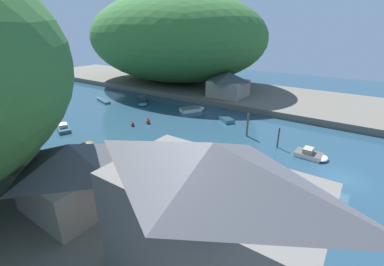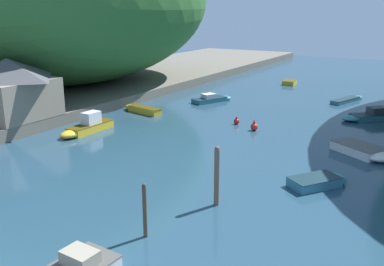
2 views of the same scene
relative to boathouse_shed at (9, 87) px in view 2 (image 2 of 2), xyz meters
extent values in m
plane|color=#234256|center=(18.61, 12.53, -3.88)|extent=(130.00, 130.00, 0.00)
cube|color=#666056|center=(-7.65, 12.53, -3.31)|extent=(22.00, 120.00, 1.13)
cube|color=gray|center=(0.00, 0.00, -1.03)|extent=(6.74, 6.47, 3.44)
pyramid|color=#4C4C51|center=(0.00, 0.00, 1.62)|extent=(7.28, 6.99, 1.87)
cube|color=teal|center=(28.30, 20.53, -3.61)|extent=(4.74, 4.73, 0.55)
ellipsoid|color=teal|center=(26.55, 18.79, -3.61)|extent=(2.93, 2.93, 0.55)
cube|color=#132A33|center=(28.30, 20.53, -3.32)|extent=(4.84, 4.82, 0.03)
cube|color=#333842|center=(28.41, 20.64, -2.98)|extent=(2.10, 2.09, 0.71)
cube|color=teal|center=(10.05, 19.49, -3.64)|extent=(3.20, 4.53, 0.47)
ellipsoid|color=teal|center=(10.90, 21.43, -3.64)|extent=(2.28, 2.56, 0.47)
cube|color=#132A33|center=(10.05, 19.49, -3.39)|extent=(3.26, 4.62, 0.03)
cube|color=silver|center=(10.00, 19.37, -3.14)|extent=(1.65, 1.81, 0.53)
cube|color=gold|center=(6.81, 11.00, -3.57)|extent=(4.14, 1.85, 0.63)
ellipsoid|color=gold|center=(4.84, 11.37, -3.57)|extent=(2.17, 1.43, 0.63)
cube|color=#4C3E0E|center=(6.81, 11.00, -3.24)|extent=(4.23, 1.89, 0.03)
cube|color=#504E4A|center=(21.76, -13.63, -3.38)|extent=(2.24, 3.11, 0.03)
cube|color=#9E937F|center=(21.76, -13.54, -3.09)|extent=(1.48, 1.10, 0.61)
cube|color=teal|center=(23.98, 27.68, -3.68)|extent=(2.60, 5.00, 0.40)
ellipsoid|color=teal|center=(24.72, 30.00, -3.68)|extent=(1.80, 2.66, 0.40)
cube|color=#132A33|center=(23.98, 27.68, -3.47)|extent=(2.65, 5.10, 0.03)
cube|color=teal|center=(27.61, 0.57, -3.60)|extent=(3.13, 3.46, 0.57)
ellipsoid|color=teal|center=(28.50, 1.83, -3.60)|extent=(2.17, 2.16, 0.57)
cube|color=#132A33|center=(27.61, 0.57, -3.30)|extent=(3.19, 3.53, 0.03)
cube|color=gold|center=(14.27, 36.51, -3.60)|extent=(1.95, 2.91, 0.56)
ellipsoid|color=gold|center=(14.12, 37.88, -3.60)|extent=(1.72, 1.54, 0.56)
cube|color=#4C3E0E|center=(14.27, 36.51, -3.30)|extent=(1.99, 2.97, 0.03)
cube|color=gold|center=(6.82, 2.86, -3.55)|extent=(1.55, 4.58, 0.67)
ellipsoid|color=gold|center=(6.79, 0.58, -3.55)|extent=(1.45, 2.30, 0.67)
cube|color=#4C3E0E|center=(6.82, 2.86, -3.20)|extent=(1.58, 4.67, 0.03)
cube|color=silver|center=(6.82, 3.00, -2.67)|extent=(1.07, 1.61, 1.10)
cube|color=white|center=(28.80, 8.64, -3.55)|extent=(4.30, 3.77, 0.66)
ellipsoid|color=white|center=(30.39, 7.68, -3.55)|extent=(2.66, 2.72, 0.66)
cube|color=#525252|center=(28.80, 8.64, -3.21)|extent=(4.39, 3.85, 0.03)
cylinder|color=#4C3D2D|center=(22.24, -9.70, -2.55)|extent=(0.21, 0.21, 2.65)
sphere|color=#4C3D2D|center=(22.24, -9.70, -1.19)|extent=(0.19, 0.19, 0.19)
cylinder|color=brown|center=(23.58, -4.86, -2.24)|extent=(0.30, 0.30, 3.28)
sphere|color=brown|center=(23.58, -4.86, -0.54)|extent=(0.27, 0.27, 0.27)
sphere|color=red|center=(19.44, 10.60, -3.54)|extent=(0.67, 0.67, 0.67)
cone|color=red|center=(19.44, 10.60, -3.04)|extent=(0.34, 0.34, 0.34)
sphere|color=red|center=(17.13, 11.78, -3.61)|extent=(0.54, 0.54, 0.54)
cone|color=red|center=(17.13, 11.78, -3.20)|extent=(0.27, 0.27, 0.27)
camera|label=1|loc=(-9.27, -17.55, 10.67)|focal=24.00mm
camera|label=2|loc=(33.56, -24.49, 6.71)|focal=40.00mm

